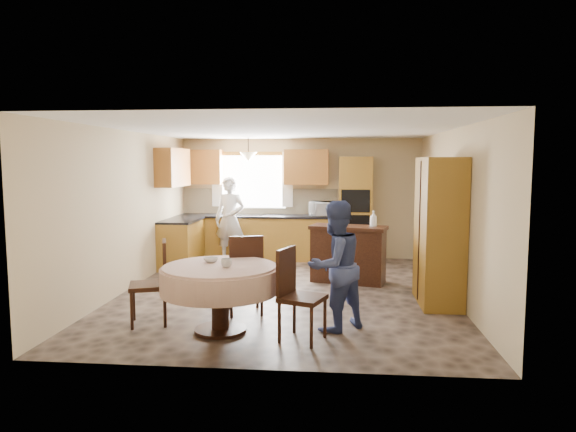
% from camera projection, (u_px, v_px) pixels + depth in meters
% --- Properties ---
extents(floor, '(5.00, 6.00, 0.01)m').
position_uv_depth(floor, '(286.00, 292.00, 7.96)').
color(floor, brown).
rests_on(floor, ground).
extents(ceiling, '(5.00, 6.00, 0.01)m').
position_uv_depth(ceiling, '(286.00, 129.00, 7.70)').
color(ceiling, white).
rests_on(ceiling, wall_back).
extents(wall_back, '(5.00, 0.02, 2.50)m').
position_uv_depth(wall_back, '(300.00, 198.00, 10.80)').
color(wall_back, tan).
rests_on(wall_back, floor).
extents(wall_front, '(5.00, 0.02, 2.50)m').
position_uv_depth(wall_front, '(255.00, 243.00, 4.86)').
color(wall_front, tan).
rests_on(wall_front, floor).
extents(wall_left, '(0.02, 6.00, 2.50)m').
position_uv_depth(wall_left, '(128.00, 211.00, 8.06)').
color(wall_left, tan).
rests_on(wall_left, floor).
extents(wall_right, '(0.02, 6.00, 2.50)m').
position_uv_depth(wall_right, '(453.00, 214.00, 7.60)').
color(wall_right, tan).
rests_on(wall_right, floor).
extents(window, '(1.40, 0.03, 1.10)m').
position_uv_depth(window, '(252.00, 182.00, 10.84)').
color(window, white).
rests_on(window, wall_back).
extents(curtain_left, '(0.22, 0.02, 1.15)m').
position_uv_depth(curtain_left, '(217.00, 179.00, 10.85)').
color(curtain_left, white).
rests_on(curtain_left, wall_back).
extents(curtain_right, '(0.22, 0.02, 1.15)m').
position_uv_depth(curtain_right, '(287.00, 179.00, 10.71)').
color(curtain_right, white).
rests_on(curtain_right, wall_back).
extents(base_cab_back, '(3.30, 0.60, 0.88)m').
position_uv_depth(base_cab_back, '(258.00, 238.00, 10.67)').
color(base_cab_back, '#B2812F').
rests_on(base_cab_back, floor).
extents(counter_back, '(3.30, 0.64, 0.04)m').
position_uv_depth(counter_back, '(258.00, 216.00, 10.62)').
color(counter_back, black).
rests_on(counter_back, base_cab_back).
extents(base_cab_left, '(0.60, 1.20, 0.88)m').
position_uv_depth(base_cab_left, '(182.00, 244.00, 9.90)').
color(base_cab_left, '#B2812F').
rests_on(base_cab_left, floor).
extents(counter_left, '(0.64, 1.20, 0.04)m').
position_uv_depth(counter_left, '(181.00, 220.00, 9.85)').
color(counter_left, black).
rests_on(counter_left, base_cab_left).
extents(backsplash, '(3.30, 0.02, 0.55)m').
position_uv_depth(backsplash, '(260.00, 201.00, 10.88)').
color(backsplash, beige).
rests_on(backsplash, wall_back).
extents(wall_cab_left, '(0.85, 0.33, 0.72)m').
position_uv_depth(wall_cab_left, '(202.00, 167.00, 10.76)').
color(wall_cab_left, '#C77431').
rests_on(wall_cab_left, wall_back).
extents(wall_cab_right, '(0.90, 0.33, 0.72)m').
position_uv_depth(wall_cab_right, '(306.00, 167.00, 10.55)').
color(wall_cab_right, '#C77431').
rests_on(wall_cab_right, wall_back).
extents(wall_cab_side, '(0.33, 1.20, 0.72)m').
position_uv_depth(wall_cab_side, '(173.00, 167.00, 9.76)').
color(wall_cab_side, '#C77431').
rests_on(wall_cab_side, wall_left).
extents(oven_tower, '(0.66, 0.62, 2.12)m').
position_uv_depth(oven_tower, '(355.00, 209.00, 10.41)').
color(oven_tower, '#B2812F').
rests_on(oven_tower, floor).
extents(oven_upper, '(0.56, 0.01, 0.45)m').
position_uv_depth(oven_upper, '(356.00, 201.00, 10.08)').
color(oven_upper, black).
rests_on(oven_upper, oven_tower).
extents(oven_lower, '(0.56, 0.01, 0.45)m').
position_uv_depth(oven_lower, '(355.00, 226.00, 10.13)').
color(oven_lower, black).
rests_on(oven_lower, oven_tower).
extents(pendant, '(0.36, 0.36, 0.18)m').
position_uv_depth(pendant, '(248.00, 157.00, 10.31)').
color(pendant, beige).
rests_on(pendant, ceiling).
extents(sideboard, '(1.34, 0.82, 0.90)m').
position_uv_depth(sideboard, '(348.00, 256.00, 8.59)').
color(sideboard, '#3A1D0F').
rests_on(sideboard, floor).
extents(space_heater, '(0.47, 0.40, 0.55)m').
position_uv_depth(space_heater, '(429.00, 276.00, 7.86)').
color(space_heater, black).
rests_on(space_heater, floor).
extents(cupboard, '(0.54, 1.09, 2.08)m').
position_uv_depth(cupboard, '(439.00, 231.00, 7.23)').
color(cupboard, '#B2812F').
rests_on(cupboard, floor).
extents(dining_table, '(1.40, 1.40, 0.80)m').
position_uv_depth(dining_table, '(220.00, 280.00, 6.06)').
color(dining_table, '#3A1D0F').
rests_on(dining_table, floor).
extents(chair_left, '(0.57, 0.57, 1.04)m').
position_uv_depth(chair_left, '(155.00, 278.00, 6.37)').
color(chair_left, '#3A1D0F').
rests_on(chair_left, floor).
extents(chair_back, '(0.58, 0.58, 1.07)m').
position_uv_depth(chair_back, '(245.00, 271.00, 6.73)').
color(chair_back, '#3A1D0F').
rests_on(chair_back, floor).
extents(chair_right, '(0.58, 0.58, 1.05)m').
position_uv_depth(chair_right, '(296.00, 290.00, 5.79)').
color(chair_right, '#3A1D0F').
rests_on(chair_right, floor).
extents(framed_picture, '(0.06, 0.63, 0.52)m').
position_uv_depth(framed_picture, '(433.00, 182.00, 9.00)').
color(framed_picture, gold).
rests_on(framed_picture, wall_right).
extents(microwave, '(0.57, 0.43, 0.29)m').
position_uv_depth(microwave, '(323.00, 209.00, 10.43)').
color(microwave, silver).
rests_on(microwave, counter_back).
extents(person_sink, '(0.71, 0.55, 1.72)m').
position_uv_depth(person_sink, '(230.00, 220.00, 10.27)').
color(person_sink, silver).
rests_on(person_sink, floor).
extents(person_dining, '(0.96, 0.95, 1.56)m').
position_uv_depth(person_dining, '(335.00, 266.00, 6.11)').
color(person_dining, '#3A477F').
rests_on(person_dining, floor).
extents(bowl_sideboard, '(0.24, 0.24, 0.06)m').
position_uv_depth(bowl_sideboard, '(331.00, 227.00, 8.57)').
color(bowl_sideboard, '#B2B2B2').
rests_on(bowl_sideboard, sideboard).
extents(bottle_sideboard, '(0.13, 0.13, 0.32)m').
position_uv_depth(bottle_sideboard, '(373.00, 220.00, 8.49)').
color(bottle_sideboard, silver).
rests_on(bottle_sideboard, sideboard).
extents(cup_table, '(0.17, 0.17, 0.10)m').
position_uv_depth(cup_table, '(226.00, 263.00, 5.94)').
color(cup_table, '#B2B2B2').
rests_on(cup_table, dining_table).
extents(bowl_table, '(0.22, 0.22, 0.06)m').
position_uv_depth(bowl_table, '(211.00, 260.00, 6.24)').
color(bowl_table, '#B2B2B2').
rests_on(bowl_table, dining_table).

